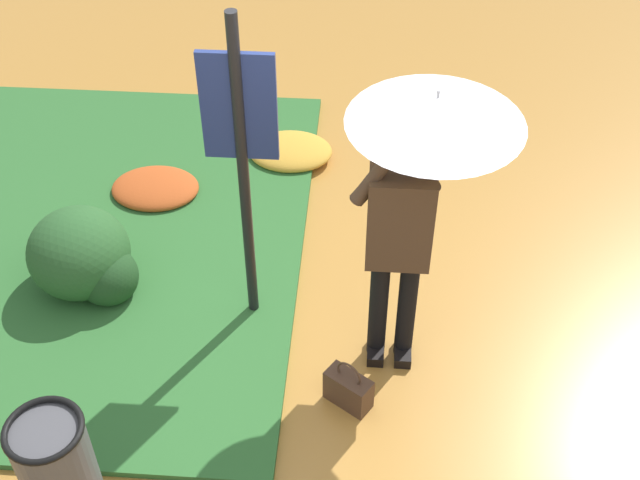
{
  "coord_description": "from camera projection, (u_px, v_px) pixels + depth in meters",
  "views": [
    {
      "loc": [
        -0.01,
        -3.49,
        4.38
      ],
      "look_at": [
        -0.28,
        0.32,
        0.85
      ],
      "focal_mm": 47.25,
      "sensor_mm": 36.0,
      "label": 1
    }
  ],
  "objects": [
    {
      "name": "handbag",
      "position": [
        348.0,
        389.0,
        5.25
      ],
      "size": [
        0.33,
        0.28,
        0.37
      ],
      "color": "#4C3323",
      "rests_on": "ground_plane"
    },
    {
      "name": "info_sign_post",
      "position": [
        241.0,
        144.0,
        4.93
      ],
      "size": [
        0.44,
        0.07,
        2.3
      ],
      "color": "black",
      "rests_on": "ground_plane"
    },
    {
      "name": "trash_bin",
      "position": [
        60.0,
        473.0,
        4.49
      ],
      "size": [
        0.42,
        0.42,
        0.83
      ],
      "color": "#4C4C51",
      "rests_on": "ground_plane"
    },
    {
      "name": "person_with_umbrella",
      "position": [
        419.0,
        167.0,
        4.6
      ],
      "size": [
        0.96,
        0.96,
        2.04
      ],
      "color": "black",
      "rests_on": "ground_plane"
    },
    {
      "name": "shrub_cluster",
      "position": [
        85.0,
        257.0,
        5.88
      ],
      "size": [
        0.78,
        0.71,
        0.64
      ],
      "color": "#285628",
      "rests_on": "ground_plane"
    },
    {
      "name": "leaf_pile_by_bench",
      "position": [
        155.0,
        188.0,
        6.79
      ],
      "size": [
        0.71,
        0.56,
        0.16
      ],
      "color": "#B74C1E",
      "rests_on": "ground_plane"
    },
    {
      "name": "ground_plane",
      "position": [
        359.0,
        370.0,
        5.53
      ],
      "size": [
        18.0,
        18.0,
        0.0
      ],
      "primitive_type": "plane",
      "color": "#B27A33"
    },
    {
      "name": "leaf_pile_near_person",
      "position": [
        290.0,
        151.0,
        7.15
      ],
      "size": [
        0.71,
        0.57,
        0.16
      ],
      "color": "gold",
      "rests_on": "ground_plane"
    }
  ]
}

